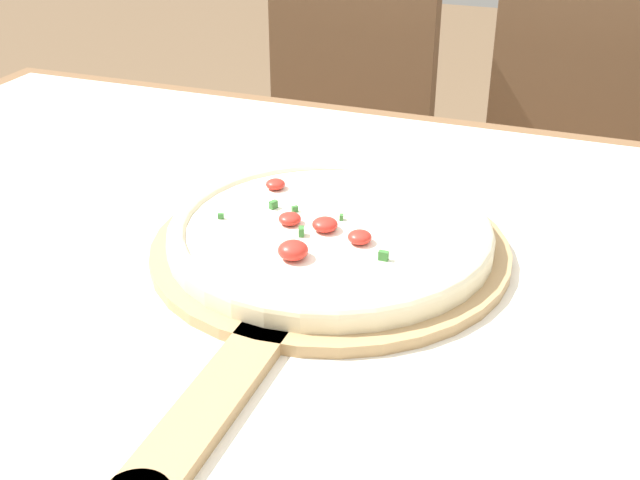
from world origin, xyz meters
name	(u,v)px	position (x,y,z in m)	size (l,w,h in m)	color
dining_table	(278,348)	(0.00, 0.00, 0.67)	(1.45, 1.04, 0.76)	brown
towel_cloth	(276,269)	(0.00, 0.00, 0.77)	(1.37, 0.96, 0.00)	white
pizza_peel	(322,258)	(0.04, 0.03, 0.78)	(0.37, 0.59, 0.01)	tan
pizza	(330,232)	(0.04, 0.05, 0.79)	(0.34, 0.34, 0.04)	beige
chair_left	(333,154)	(-0.26, 0.89, 0.52)	(0.43, 0.43, 0.90)	brown
chair_right	(567,187)	(0.24, 0.89, 0.52)	(0.43, 0.43, 0.90)	brown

